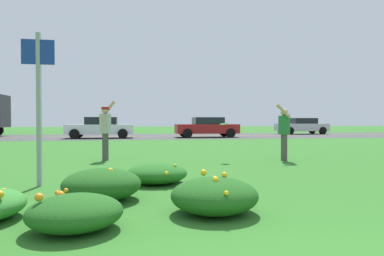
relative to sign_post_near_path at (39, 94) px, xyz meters
The scene contains 14 objects.
ground_plane 8.06m from the sign_post_near_path, 68.15° to the left, with size 120.00×120.00×0.00m, color #2D6B23.
highway_strip 20.02m from the sign_post_near_path, 81.54° to the left, with size 120.00×9.71×0.01m, color #424244.
highway_center_stripe 20.02m from the sign_post_near_path, 81.54° to the left, with size 120.00×0.16×0.00m, color yellow.
daylily_clump_mid_right 3.22m from the sign_post_near_path, 68.60° to the right, with size 1.02×0.94×0.43m.
daylily_clump_near_camera 2.28m from the sign_post_near_path, 47.13° to the right, with size 1.16×1.09×0.49m.
daylily_clump_mid_left 3.80m from the sign_post_near_path, 40.41° to the right, with size 1.12×1.07×0.51m.
daylily_clump_front_left 2.57m from the sign_post_near_path, ahead, with size 1.15×1.06×0.38m.
sign_post_near_path is the anchor object (origin of this frame).
person_thrower_red_cap_gray_shirt 4.03m from the sign_post_near_path, 77.57° to the left, with size 0.47×0.51×1.81m.
person_catcher_green_shirt 6.77m from the sign_post_near_path, 25.67° to the left, with size 0.51×0.52×1.69m.
frisbee_white 5.30m from the sign_post_near_path, 35.59° to the left, with size 0.26×0.26×0.08m.
car_silver_leftmost 27.57m from the sign_post_near_path, 52.68° to the left, with size 4.50×2.00×1.45m.
car_red_center_left 18.90m from the sign_post_near_path, 68.36° to the left, with size 4.50×2.00×1.45m.
car_white_center_right 17.58m from the sign_post_near_path, 91.76° to the left, with size 4.50×2.00×1.45m.
Camera 1 is at (-1.27, -1.35, 1.18)m, focal length 31.64 mm.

